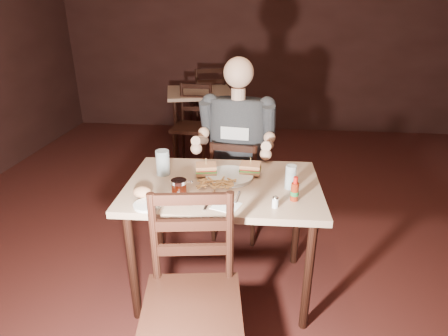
# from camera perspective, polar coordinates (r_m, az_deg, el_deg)

# --- Properties ---
(room_shell) EXTENTS (7.00, 7.00, 7.00)m
(room_shell) POSITION_cam_1_polar(r_m,az_deg,el_deg) (2.16, 8.22, 14.14)
(room_shell) COLOR black
(room_shell) RESTS_ON ground
(main_table) EXTENTS (1.17, 0.79, 0.77)m
(main_table) POSITION_cam_1_polar(r_m,az_deg,el_deg) (2.27, -0.13, -4.37)
(main_table) COLOR tan
(main_table) RESTS_ON ground
(bg_table) EXTENTS (0.97, 0.97, 0.77)m
(bg_table) POSITION_cam_1_polar(r_m,az_deg,el_deg) (4.82, -3.71, 10.61)
(bg_table) COLOR tan
(bg_table) RESTS_ON ground
(chair_far) EXTENTS (0.44, 0.47, 0.84)m
(chair_far) POSITION_cam_1_polar(r_m,az_deg,el_deg) (2.98, 2.02, -2.92)
(chair_far) COLOR black
(chair_far) RESTS_ON ground
(chair_near) EXTENTS (0.51, 0.55, 0.97)m
(chair_near) POSITION_cam_1_polar(r_m,az_deg,el_deg) (1.81, -4.92, -20.52)
(chair_near) COLOR black
(chair_near) RESTS_ON ground
(bg_chair_far) EXTENTS (0.63, 0.65, 1.00)m
(bg_chair_far) POSITION_cam_1_polar(r_m,az_deg,el_deg) (5.39, -2.68, 10.01)
(bg_chair_far) COLOR black
(bg_chair_far) RESTS_ON ground
(bg_chair_near) EXTENTS (0.47, 0.50, 0.93)m
(bg_chair_near) POSITION_cam_1_polar(r_m,az_deg,el_deg) (4.35, -4.83, 6.22)
(bg_chair_near) COLOR black
(bg_chair_near) RESTS_ON ground
(diner) EXTENTS (0.62, 0.51, 0.99)m
(diner) POSITION_cam_1_polar(r_m,az_deg,el_deg) (2.74, 1.96, 6.19)
(diner) COLOR #313437
(diner) RESTS_ON chair_far
(dinner_plate) EXTENTS (0.29, 0.29, 0.02)m
(dinner_plate) POSITION_cam_1_polar(r_m,az_deg,el_deg) (2.30, 0.82, -1.32)
(dinner_plate) COLOR white
(dinner_plate) RESTS_ON main_table
(sandwich_left) EXTENTS (0.14, 0.12, 0.10)m
(sandwich_left) POSITION_cam_1_polar(r_m,az_deg,el_deg) (2.30, -2.74, 0.37)
(sandwich_left) COLOR tan
(sandwich_left) RESTS_ON dinner_plate
(sandwich_right) EXTENTS (0.13, 0.11, 0.10)m
(sandwich_right) POSITION_cam_1_polar(r_m,az_deg,el_deg) (2.32, 4.06, 0.47)
(sandwich_right) COLOR tan
(sandwich_right) RESTS_ON dinner_plate
(fries_pile) EXTENTS (0.26, 0.18, 0.04)m
(fries_pile) POSITION_cam_1_polar(r_m,az_deg,el_deg) (2.16, -1.35, -2.31)
(fries_pile) COLOR #F0B05F
(fries_pile) RESTS_ON dinner_plate
(ketchup_dollop) EXTENTS (0.04, 0.04, 0.01)m
(ketchup_dollop) POSITION_cam_1_polar(r_m,az_deg,el_deg) (2.20, 0.83, -2.11)
(ketchup_dollop) COLOR maroon
(ketchup_dollop) RESTS_ON dinner_plate
(glass_left) EXTENTS (0.09, 0.09, 0.16)m
(glass_left) POSITION_cam_1_polar(r_m,az_deg,el_deg) (2.35, -9.30, 0.81)
(glass_left) COLOR silver
(glass_left) RESTS_ON main_table
(glass_right) EXTENTS (0.06, 0.06, 0.14)m
(glass_right) POSITION_cam_1_polar(r_m,az_deg,el_deg) (2.18, 10.11, -1.36)
(glass_right) COLOR silver
(glass_right) RESTS_ON main_table
(hot_sauce) EXTENTS (0.04, 0.04, 0.14)m
(hot_sauce) POSITION_cam_1_polar(r_m,az_deg,el_deg) (2.05, 10.75, -3.12)
(hot_sauce) COLOR maroon
(hot_sauce) RESTS_ON main_table
(salt_shaker) EXTENTS (0.03, 0.03, 0.06)m
(salt_shaker) POSITION_cam_1_polar(r_m,az_deg,el_deg) (1.98, 7.82, -5.17)
(salt_shaker) COLOR white
(salt_shaker) RESTS_ON main_table
(syrup_dispenser) EXTENTS (0.09, 0.09, 0.11)m
(syrup_dispenser) POSITION_cam_1_polar(r_m,az_deg,el_deg) (2.05, -6.85, -3.21)
(syrup_dispenser) COLOR maroon
(syrup_dispenser) RESTS_ON main_table
(napkin) EXTENTS (0.17, 0.16, 0.00)m
(napkin) POSITION_cam_1_polar(r_m,az_deg,el_deg) (1.98, 0.34, -5.79)
(napkin) COLOR white
(napkin) RESTS_ON main_table
(knife) EXTENTS (0.04, 0.22, 0.01)m
(knife) POSITION_cam_1_polar(r_m,az_deg,el_deg) (2.03, -2.22, -4.93)
(knife) COLOR silver
(knife) RESTS_ON napkin
(fork) EXTENTS (0.02, 0.14, 0.00)m
(fork) POSITION_cam_1_polar(r_m,az_deg,el_deg) (2.06, 2.07, -4.45)
(fork) COLOR silver
(fork) RESTS_ON napkin
(side_plate) EXTENTS (0.15, 0.15, 0.01)m
(side_plate) POSITION_cam_1_polar(r_m,az_deg,el_deg) (2.02, -11.57, -5.64)
(side_plate) COLOR white
(side_plate) RESTS_ON main_table
(bread_roll) EXTENTS (0.10, 0.08, 0.06)m
(bread_roll) POSITION_cam_1_polar(r_m,az_deg,el_deg) (2.09, -12.35, -3.58)
(bread_roll) COLOR tan
(bread_roll) RESTS_ON side_plate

